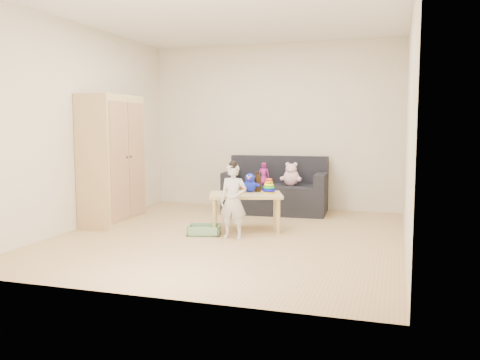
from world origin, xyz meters
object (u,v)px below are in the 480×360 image
(toddler, at_px, (233,202))
(play_table, at_px, (246,212))
(sofa, at_px, (276,199))
(wardrobe, at_px, (112,160))

(toddler, bearing_deg, play_table, 87.39)
(toddler, bearing_deg, sofa, 86.75)
(wardrobe, xyz_separation_m, toddler, (1.83, -0.38, -0.43))
(sofa, relative_size, play_table, 1.70)
(wardrobe, bearing_deg, sofa, 37.77)
(wardrobe, xyz_separation_m, play_table, (1.84, 0.09, -0.62))
(toddler, bearing_deg, wardrobe, 167.31)
(play_table, bearing_deg, sofa, 87.53)
(wardrobe, height_order, toddler, wardrobe)
(sofa, bearing_deg, wardrobe, -145.06)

